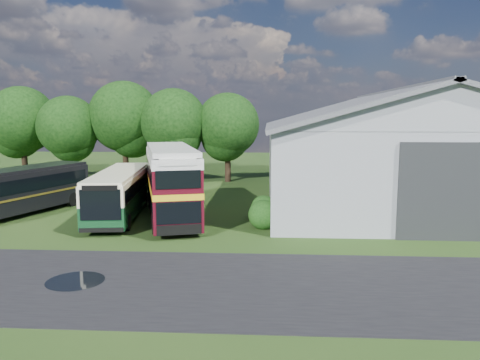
# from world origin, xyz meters

# --- Properties ---
(ground) EXTENTS (120.00, 120.00, 0.00)m
(ground) POSITION_xyz_m (0.00, 0.00, 0.00)
(ground) COLOR #1C3A12
(ground) RESTS_ON ground
(asphalt_road) EXTENTS (60.00, 8.00, 0.02)m
(asphalt_road) POSITION_xyz_m (3.00, -3.00, 0.00)
(asphalt_road) COLOR black
(asphalt_road) RESTS_ON ground
(puddle) EXTENTS (2.20, 2.20, 0.01)m
(puddle) POSITION_xyz_m (-1.50, -3.00, 0.00)
(puddle) COLOR black
(puddle) RESTS_ON ground
(storage_shed) EXTENTS (18.80, 24.80, 8.15)m
(storage_shed) POSITION_xyz_m (15.00, 15.98, 4.17)
(storage_shed) COLOR gray
(storage_shed) RESTS_ON ground
(tree_left_a) EXTENTS (6.46, 6.46, 9.12)m
(tree_left_a) POSITION_xyz_m (-18.00, 24.50, 5.87)
(tree_left_a) COLOR black
(tree_left_a) RESTS_ON ground
(tree_left_b) EXTENTS (5.78, 5.78, 8.16)m
(tree_left_b) POSITION_xyz_m (-13.00, 23.50, 5.25)
(tree_left_b) COLOR black
(tree_left_b) RESTS_ON ground
(tree_mid) EXTENTS (6.80, 6.80, 9.60)m
(tree_mid) POSITION_xyz_m (-8.00, 24.80, 6.18)
(tree_mid) COLOR black
(tree_mid) RESTS_ON ground
(tree_right_a) EXTENTS (6.26, 6.26, 8.83)m
(tree_right_a) POSITION_xyz_m (-3.00, 23.80, 5.69)
(tree_right_a) COLOR black
(tree_right_a) RESTS_ON ground
(tree_right_b) EXTENTS (5.98, 5.98, 8.45)m
(tree_right_b) POSITION_xyz_m (2.00, 24.60, 5.44)
(tree_right_b) COLOR black
(tree_right_b) RESTS_ON ground
(shrub_front) EXTENTS (1.70, 1.70, 1.70)m
(shrub_front) POSITION_xyz_m (5.60, 6.00, 0.00)
(shrub_front) COLOR #194714
(shrub_front) RESTS_ON ground
(shrub_mid) EXTENTS (1.60, 1.60, 1.60)m
(shrub_mid) POSITION_xyz_m (5.60, 8.00, 0.00)
(shrub_mid) COLOR #194714
(shrub_mid) RESTS_ON ground
(bus_green_single) EXTENTS (3.69, 10.67, 2.88)m
(bus_green_single) POSITION_xyz_m (-3.39, 8.51, 1.54)
(bus_green_single) COLOR black
(bus_green_single) RESTS_ON ground
(bus_maroon_double) EXTENTS (5.38, 10.67, 4.45)m
(bus_maroon_double) POSITION_xyz_m (-0.05, 8.02, 2.22)
(bus_maroon_double) COLOR black
(bus_maroon_double) RESTS_ON ground
(bus_dark_single) EXTENTS (5.78, 11.09, 2.99)m
(bus_dark_single) POSITION_xyz_m (-10.06, 8.40, 1.59)
(bus_dark_single) COLOR black
(bus_dark_single) RESTS_ON ground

